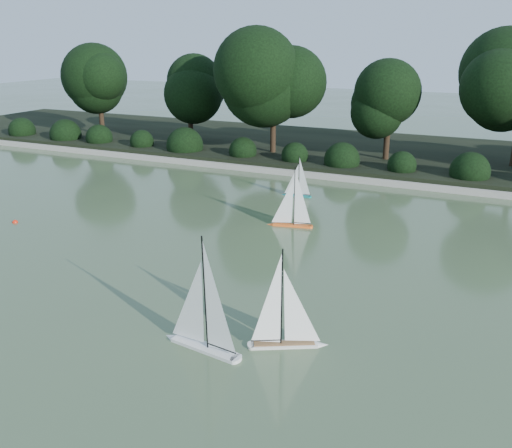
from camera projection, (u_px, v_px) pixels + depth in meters
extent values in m
plane|color=#415331|center=(185.00, 289.00, 10.26)|extent=(80.00, 80.00, 0.00)
cube|color=gray|center=(336.00, 177.00, 17.97)|extent=(40.00, 0.35, 0.18)
cube|color=black|center=(368.00, 153.00, 21.39)|extent=(40.00, 8.00, 0.30)
cylinder|color=black|center=(102.00, 124.00, 24.06)|extent=(0.20, 0.20, 1.51)
sphere|color=black|center=(98.00, 80.00, 23.48)|extent=(2.38, 2.38, 2.38)
cylinder|color=black|center=(191.00, 130.00, 22.99)|extent=(0.20, 0.20, 1.37)
sphere|color=black|center=(189.00, 87.00, 22.46)|extent=(2.24, 2.24, 2.24)
cylinder|color=black|center=(273.00, 137.00, 20.57)|extent=(0.20, 0.20, 1.66)
sphere|color=black|center=(273.00, 80.00, 19.93)|extent=(2.66, 2.66, 2.66)
cylinder|color=black|center=(386.00, 149.00, 19.46)|extent=(0.20, 0.20, 1.26)
sphere|color=black|center=(389.00, 103.00, 18.96)|extent=(2.10, 2.10, 2.10)
sphere|color=black|center=(26.00, 131.00, 24.24)|extent=(1.10, 1.10, 1.10)
sphere|color=black|center=(63.00, 135.00, 23.44)|extent=(1.10, 1.10, 1.10)
sphere|color=black|center=(101.00, 138.00, 22.64)|extent=(1.10, 1.10, 1.10)
sphere|color=black|center=(143.00, 142.00, 21.84)|extent=(1.10, 1.10, 1.10)
sphere|color=black|center=(188.00, 146.00, 21.03)|extent=(1.10, 1.10, 1.10)
sphere|color=black|center=(236.00, 150.00, 20.23)|extent=(1.10, 1.10, 1.10)
sphere|color=black|center=(288.00, 155.00, 19.43)|extent=(1.10, 1.10, 1.10)
sphere|color=black|center=(345.00, 160.00, 18.63)|extent=(1.10, 1.10, 1.10)
sphere|color=black|center=(407.00, 166.00, 17.83)|extent=(1.10, 1.10, 1.10)
sphere|color=black|center=(474.00, 172.00, 17.03)|extent=(1.10, 1.10, 1.10)
cube|color=silver|center=(205.00, 346.00, 8.28)|extent=(1.14, 0.39, 0.11)
cone|color=silver|center=(171.00, 334.00, 8.62)|extent=(0.25, 0.25, 0.22)
cylinder|color=silver|center=(236.00, 358.00, 7.99)|extent=(0.15, 0.15, 0.11)
cylinder|color=black|center=(206.00, 289.00, 7.96)|extent=(0.03, 0.03, 1.73)
cylinder|color=black|center=(221.00, 345.00, 8.08)|extent=(0.51, 0.10, 0.02)
cube|color=silver|center=(284.00, 343.00, 8.37)|extent=(0.95, 0.63, 0.10)
cone|color=silver|center=(322.00, 342.00, 8.40)|extent=(0.26, 0.26, 0.19)
cylinder|color=silver|center=(251.00, 344.00, 8.35)|extent=(0.16, 0.16, 0.10)
cube|color=olive|center=(284.00, 340.00, 8.36)|extent=(0.86, 0.55, 0.01)
cylinder|color=black|center=(282.00, 294.00, 8.12)|extent=(0.03, 0.03, 1.51)
cylinder|color=black|center=(266.00, 337.00, 8.32)|extent=(0.40, 0.23, 0.02)
cube|color=orange|center=(292.00, 224.00, 13.62)|extent=(0.92, 0.36, 0.09)
cone|color=orange|center=(270.00, 223.00, 13.73)|extent=(0.21, 0.21, 0.18)
cylinder|color=orange|center=(311.00, 226.00, 13.52)|extent=(0.13, 0.13, 0.09)
cylinder|color=black|center=(294.00, 194.00, 13.37)|extent=(0.02, 0.02, 1.40)
cylinder|color=black|center=(302.00, 221.00, 13.53)|extent=(0.41, 0.10, 0.01)
cube|color=#167C78|center=(298.00, 195.00, 16.15)|extent=(0.74, 0.16, 0.07)
cone|color=#167C78|center=(284.00, 193.00, 16.32)|extent=(0.15, 0.15, 0.15)
cylinder|color=#167C78|center=(310.00, 196.00, 16.01)|extent=(0.09, 0.09, 0.07)
cylinder|color=black|center=(299.00, 174.00, 15.95)|extent=(0.01, 0.01, 1.14)
cylinder|color=black|center=(304.00, 193.00, 16.05)|extent=(0.34, 0.02, 0.01)
sphere|color=red|center=(15.00, 222.00, 13.90)|extent=(0.13, 0.13, 0.13)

